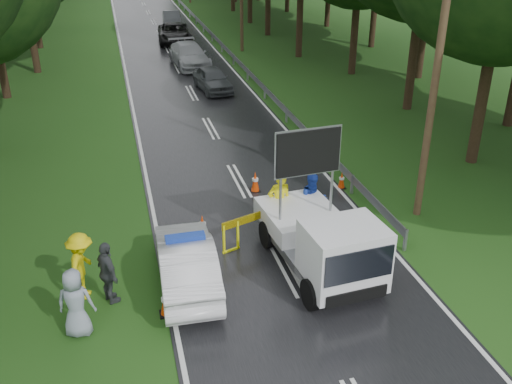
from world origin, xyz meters
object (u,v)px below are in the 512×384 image
object	(u,v)px
officer	(279,203)
queue_car_first	(213,79)
queue_car_fourth	(171,19)
work_truck	(323,241)
queue_car_third	(174,33)
police_sedan	(187,262)
queue_car_second	(189,55)
civilian	(313,201)
barrier	(258,219)

from	to	relation	value
officer	queue_car_first	distance (m)	16.30
officer	queue_car_fourth	size ratio (longest dim) A/B	0.51
work_truck	queue_car_third	xyz separation A→B (m)	(-0.10, 32.67, -0.30)
queue_car_first	police_sedan	bearing A→B (deg)	-108.98
work_truck	queue_car_fourth	distance (m)	39.71
queue_car_second	queue_car_third	world-z (taller)	queue_car_second
queue_car_second	civilian	bearing A→B (deg)	-92.60
police_sedan	civilian	world-z (taller)	civilian
police_sedan	queue_car_first	distance (m)	18.83
civilian	queue_car_fourth	bearing A→B (deg)	89.61
queue_car_first	queue_car_third	xyz separation A→B (m)	(-0.45, 13.90, 0.07)
queue_car_second	queue_car_first	bearing A→B (deg)	-90.14
queue_car_fourth	civilian	bearing A→B (deg)	-87.11
barrier	queue_car_fourth	xyz separation A→B (m)	(1.80, 37.66, -0.12)
civilian	queue_car_first	distance (m)	16.24
work_truck	queue_car_first	xyz separation A→B (m)	(0.35, 18.77, -0.37)
work_truck	officer	bearing A→B (deg)	96.62
barrier	queue_car_second	bearing A→B (deg)	66.88
queue_car_third	queue_car_second	bearing A→B (deg)	-86.20
civilian	queue_car_third	xyz separation A→B (m)	(-0.70, 30.14, -0.19)
queue_car_first	work_truck	bearing A→B (deg)	-97.62
barrier	police_sedan	bearing A→B (deg)	-165.19
work_truck	queue_car_third	distance (m)	32.67
officer	civilian	bearing A→B (deg)	178.03
police_sedan	barrier	xyz separation A→B (m)	(2.39, 1.66, 0.09)
work_truck	barrier	xyz separation A→B (m)	(-1.32, 2.04, -0.25)
police_sedan	barrier	size ratio (longest dim) A/B	1.79
queue_car_second	officer	bearing A→B (deg)	-95.47
police_sedan	work_truck	size ratio (longest dim) A/B	0.86
civilian	queue_car_third	bearing A→B (deg)	90.78
police_sedan	queue_car_third	world-z (taller)	police_sedan
work_truck	queue_car_third	world-z (taller)	work_truck
civilian	queue_car_third	world-z (taller)	civilian
work_truck	queue_car_fourth	xyz separation A→B (m)	(0.49, 39.70, -0.36)
civilian	work_truck	bearing A→B (deg)	-103.82
officer	civilian	distance (m)	1.12
police_sedan	queue_car_first	size ratio (longest dim) A/B	1.10
barrier	officer	size ratio (longest dim) A/B	1.16
work_truck	queue_car_second	distance (m)	24.77
queue_car_first	queue_car_second	size ratio (longest dim) A/B	0.76
queue_car_first	queue_car_third	world-z (taller)	queue_car_third
officer	work_truck	bearing A→B (deg)	98.23
work_truck	civilian	world-z (taller)	work_truck
police_sedan	queue_car_fourth	xyz separation A→B (m)	(4.19, 39.32, -0.03)
queue_car_first	officer	bearing A→B (deg)	-99.62
work_truck	officer	xyz separation A→B (m)	(-0.52, 2.50, -0.01)
civilian	queue_car_first	world-z (taller)	civilian
police_sedan	queue_car_second	size ratio (longest dim) A/B	0.83
work_truck	police_sedan	bearing A→B (deg)	169.00
barrier	queue_car_second	size ratio (longest dim) A/B	0.47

